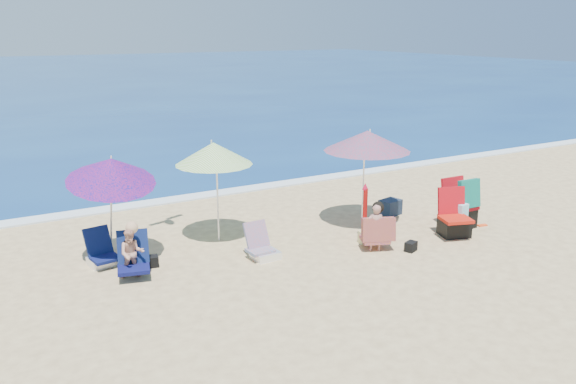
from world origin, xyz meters
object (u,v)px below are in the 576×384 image
camp_chair_left (454,222)px  camp_chair_right (460,209)px  chair_rainbow (262,249)px  furled_umbrella (365,209)px  person_left (132,253)px  umbrella_blue (111,170)px  person_center (376,228)px  umbrella_striped (214,154)px  umbrella_turquoise (367,141)px  chair_navy (102,255)px

camp_chair_left → camp_chair_right: size_ratio=0.91×
chair_rainbow → furled_umbrella: bearing=-3.4°
camp_chair_left → person_left: 6.17m
umbrella_blue → person_center: umbrella_blue is taller
person_center → person_left: person_left is taller
umbrella_striped → chair_rainbow: size_ratio=3.12×
umbrella_striped → furled_umbrella: size_ratio=1.72×
umbrella_turquoise → chair_rainbow: size_ratio=3.32×
person_center → umbrella_turquoise: bearing=61.4°
umbrella_striped → umbrella_blue: bearing=-171.8°
chair_rainbow → person_left: (-2.24, 0.31, 0.26)m
umbrella_striped → person_center: 3.33m
chair_navy → person_left: (0.33, -0.78, 0.26)m
umbrella_blue → person_left: umbrella_blue is taller
umbrella_blue → furled_umbrella: bearing=-14.4°
camp_chair_right → person_center: size_ratio=1.17×
camp_chair_right → person_left: (-6.56, 0.82, 0.05)m
furled_umbrella → chair_navy: (-4.73, 1.22, -0.45)m
umbrella_blue → camp_chair_left: 6.56m
camp_chair_left → chair_rainbow: bearing=167.6°
chair_navy → chair_rainbow: chair_navy is taller
umbrella_blue → camp_chair_left: size_ratio=2.12×
umbrella_blue → chair_rainbow: umbrella_blue is taller
person_left → camp_chair_right: bearing=-7.1°
umbrella_blue → furled_umbrella: 4.73m
person_center → person_left: (-4.24, 1.02, -0.01)m
umbrella_blue → person_center: (4.30, -1.73, -1.24)m
camp_chair_right → umbrella_turquoise: bearing=145.3°
chair_navy → person_center: bearing=-21.6°
chair_rainbow → person_center: 2.14m
person_center → umbrella_striped: bearing=139.1°
umbrella_striped → chair_navy: size_ratio=2.85×
furled_umbrella → camp_chair_left: bearing=-23.3°
chair_navy → umbrella_turquoise: bearing=-5.3°
umbrella_turquoise → person_left: (-4.95, -0.29, -1.35)m
person_center → person_left: size_ratio=0.96×
chair_navy → camp_chair_right: size_ratio=0.65×
umbrella_striped → camp_chair_left: size_ratio=2.02×
umbrella_turquoise → person_left: 5.14m
umbrella_blue → chair_navy: size_ratio=2.99×
furled_umbrella → person_center: bearing=-105.8°
umbrella_turquoise → umbrella_striped: umbrella_turquoise is taller
umbrella_blue → person_left: (0.07, -0.71, -1.25)m
umbrella_striped → camp_chair_right: umbrella_striped is taller
umbrella_striped → camp_chair_right: 5.17m
umbrella_turquoise → person_center: 2.01m
furled_umbrella → camp_chair_right: (2.16, -0.38, -0.24)m
umbrella_blue → person_left: 1.44m
furled_umbrella → chair_rainbow: bearing=176.6°
umbrella_striped → chair_rainbow: umbrella_striped is taller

